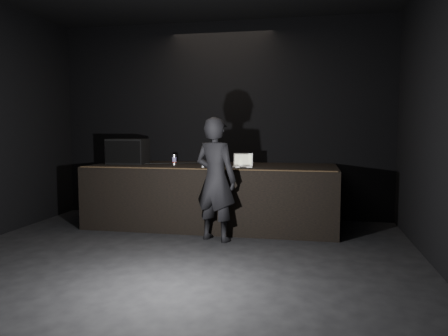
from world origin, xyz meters
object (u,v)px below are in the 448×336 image
Objects in this scene: stage_riser at (213,195)px; laptop at (243,163)px; person at (216,179)px; stage_monitor at (128,151)px; beer_can at (174,160)px.

stage_riser is 0.79m from laptop.
person reaches higher than laptop.
stage_monitor is 1.98× the size of laptop.
beer_can is at bearing -23.50° from person.
stage_riser is 1.06m from person.
person reaches higher than stage_riser.
stage_monitor is 3.74× the size of beer_can.
person is (0.89, -0.87, -0.21)m from beer_can.
stage_monitor is 2.02m from person.
person is at bearing -74.88° from stage_riser.
person is at bearing -44.38° from beer_can.
laptop is at bearing -7.50° from stage_monitor.
beer_can is (-1.17, 0.12, 0.03)m from laptop.
laptop is at bearing -20.22° from stage_riser.
stage_riser is at bearing 6.97° from beer_can.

